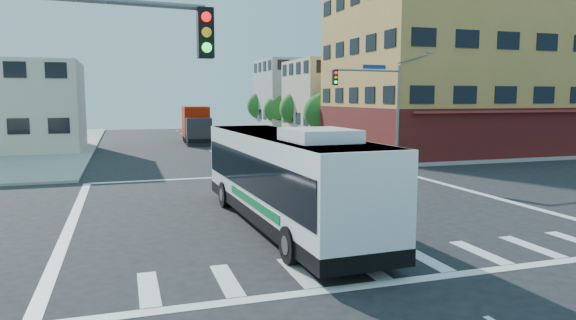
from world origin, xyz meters
name	(u,v)px	position (x,y,z in m)	size (l,w,h in m)	color
ground	(304,207)	(0.00, 0.00, 0.00)	(120.00, 120.00, 0.00)	black
sidewalk_ne	(468,134)	(35.00, 35.00, 0.07)	(50.00, 50.00, 0.15)	gray
corner_building_ne	(446,85)	(19.99, 18.48, 5.89)	(18.10, 15.44, 14.00)	#C48946
building_east_near	(344,100)	(16.98, 33.98, 4.51)	(12.06, 10.06, 9.00)	#C0AE92
building_east_far	(303,96)	(16.98, 47.98, 5.01)	(12.06, 10.06, 10.00)	#A8A7A2
building_west	(9,107)	(-17.02, 29.98, 4.01)	(12.06, 10.06, 8.00)	beige
signal_mast_ne	(377,95)	(9.08, 10.62, 4.98)	(7.91, 1.13, 8.07)	slate
signal_mast_sw	(27,88)	(-9.08, -10.64, 4.98)	(7.91, 1.01, 8.07)	slate
street_tree_a	(322,110)	(11.90, 27.92, 3.59)	(3.60, 3.60, 5.53)	#3B2515
street_tree_b	(297,107)	(11.90, 35.92, 3.75)	(3.80, 3.80, 5.79)	#3B2515
street_tree_c	(277,108)	(11.90, 43.92, 3.46)	(3.40, 3.40, 5.29)	#3B2515
street_tree_d	(261,104)	(11.90, 51.92, 3.88)	(4.00, 4.00, 6.03)	#3B2515
transit_bus	(284,177)	(-1.85, -3.06, 1.88)	(3.30, 13.09, 3.85)	black
box_truck	(196,125)	(-0.10, 33.70, 1.87)	(2.97, 8.68, 3.85)	#252428
parked_car	(285,142)	(6.70, 23.99, 0.75)	(1.76, 4.38, 1.49)	gold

